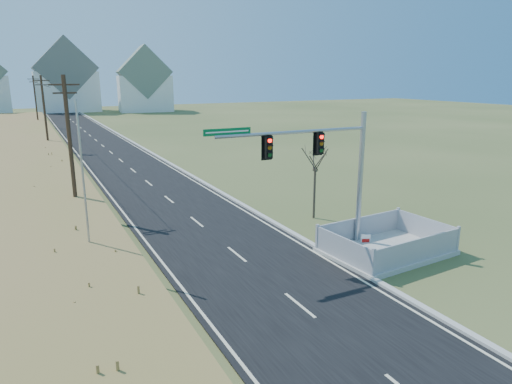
% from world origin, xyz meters
% --- Properties ---
extents(ground, '(260.00, 260.00, 0.00)m').
position_xyz_m(ground, '(0.00, 0.00, 0.00)').
color(ground, '#455027').
rests_on(ground, ground).
extents(road, '(8.00, 180.00, 0.06)m').
position_xyz_m(road, '(0.00, 50.00, 0.03)').
color(road, black).
rests_on(road, ground).
extents(curb, '(0.30, 180.00, 0.18)m').
position_xyz_m(curb, '(4.15, 50.00, 0.09)').
color(curb, '#B2AFA8').
rests_on(curb, ground).
extents(utility_pole_near, '(1.80, 0.26, 9.00)m').
position_xyz_m(utility_pole_near, '(-6.50, 15.00, 4.68)').
color(utility_pole_near, '#422D1E').
rests_on(utility_pole_near, ground).
extents(utility_pole_mid, '(1.80, 0.26, 9.00)m').
position_xyz_m(utility_pole_mid, '(-6.50, 45.00, 4.68)').
color(utility_pole_mid, '#422D1E').
rests_on(utility_pole_mid, ground).
extents(utility_pole_far, '(1.80, 0.26, 9.00)m').
position_xyz_m(utility_pole_far, '(-6.50, 75.00, 4.68)').
color(utility_pole_far, '#422D1E').
rests_on(utility_pole_far, ground).
extents(condo_n, '(15.27, 10.20, 18.54)m').
position_xyz_m(condo_n, '(2.00, 112.00, 7.61)').
color(condo_n, white).
rests_on(condo_n, ground).
extents(condo_ne, '(14.12, 10.51, 16.52)m').
position_xyz_m(condo_ne, '(20.00, 104.00, 6.84)').
color(condo_ne, white).
rests_on(condo_ne, ground).
extents(traffic_signal_mast, '(9.00, 0.61, 7.16)m').
position_xyz_m(traffic_signal_mast, '(4.63, 2.49, 4.40)').
color(traffic_signal_mast, '#9EA0A5').
rests_on(traffic_signal_mast, ground).
extents(fence_enclosure, '(6.52, 4.69, 1.42)m').
position_xyz_m(fence_enclosure, '(7.00, 0.74, 0.28)').
color(fence_enclosure, '#B7B5AD').
rests_on(fence_enclosure, ground).
extents(open_sign, '(0.51, 0.24, 0.65)m').
position_xyz_m(open_sign, '(6.70, 2.00, 0.35)').
color(open_sign, white).
rests_on(open_sign, ground).
extents(flagpole, '(0.36, 0.36, 7.93)m').
position_xyz_m(flagpole, '(-6.85, 5.79, 3.17)').
color(flagpole, '#B7B5AD').
rests_on(flagpole, ground).
extents(bare_tree, '(1.86, 1.86, 4.93)m').
position_xyz_m(bare_tree, '(7.08, 7.50, 3.97)').
color(bare_tree, '#4C3F33').
rests_on(bare_tree, ground).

